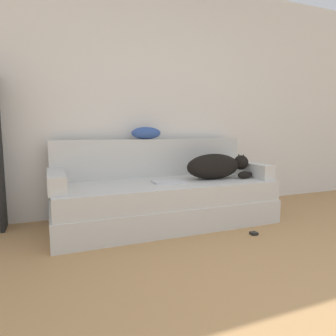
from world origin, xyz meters
TOP-DOWN VIEW (x-y plane):
  - wall_back at (0.00, 2.77)m, footprint 7.57×0.06m
  - couch at (-0.17, 2.18)m, footprint 2.24×0.92m
  - couch_backrest at (-0.17, 2.57)m, footprint 2.20×0.15m
  - couch_arm_left at (-1.22, 2.18)m, footprint 0.15×0.73m
  - couch_arm_right at (0.87, 2.18)m, footprint 0.15×0.73m
  - dog at (0.41, 2.13)m, footprint 0.75×0.27m
  - laptop at (-0.16, 2.09)m, footprint 0.32×0.20m
  - throw_pillow at (-0.24, 2.57)m, footprint 0.34×0.18m
  - power_adapter at (0.46, 1.54)m, footprint 0.06×0.06m

SIDE VIEW (x-z plane):
  - power_adapter at x=0.46m, z-range 0.00..0.02m
  - couch at x=-0.17m, z-range 0.00..0.44m
  - laptop at x=-0.16m, z-range 0.44..0.46m
  - couch_arm_left at x=-1.22m, z-range 0.44..0.59m
  - couch_arm_right at x=0.87m, z-range 0.44..0.59m
  - dog at x=0.41m, z-range 0.44..0.71m
  - couch_backrest at x=-0.17m, z-range 0.44..0.86m
  - throw_pillow at x=-0.24m, z-range 0.86..1.00m
  - wall_back at x=0.00m, z-range 0.00..2.70m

